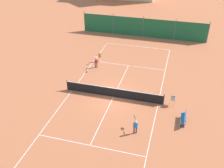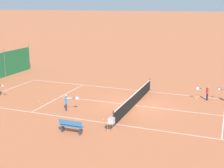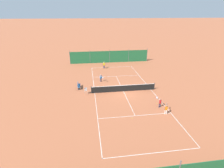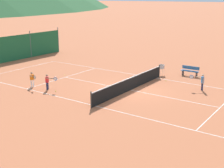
# 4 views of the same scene
# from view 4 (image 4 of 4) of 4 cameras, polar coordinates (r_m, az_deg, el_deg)

# --- Properties ---
(ground_plane) EXTENTS (600.00, 600.00, 0.00)m
(ground_plane) POSITION_cam_4_polar(r_m,az_deg,el_deg) (22.55, 3.41, -1.11)
(ground_plane) COLOR #B7603D
(court_line_markings) EXTENTS (8.25, 23.85, 0.01)m
(court_line_markings) POSITION_cam_4_polar(r_m,az_deg,el_deg) (22.55, 3.41, -1.11)
(court_line_markings) COLOR white
(court_line_markings) RESTS_ON ground
(tennis_net) EXTENTS (9.18, 0.08, 1.06)m
(tennis_net) POSITION_cam_4_polar(r_m,az_deg,el_deg) (22.40, 3.43, 0.11)
(tennis_net) COLOR #2D2D2D
(tennis_net) RESTS_ON ground
(player_far_baseline) EXTENTS (0.49, 1.02, 1.20)m
(player_far_baseline) POSITION_cam_4_polar(r_m,az_deg,el_deg) (23.16, 16.11, 0.54)
(player_far_baseline) COLOR #23284C
(player_far_baseline) RESTS_ON ground
(player_near_service) EXTENTS (0.37, 1.01, 1.14)m
(player_near_service) POSITION_cam_4_polar(r_m,az_deg,el_deg) (22.88, -11.68, 0.58)
(player_near_service) COLOR #23284C
(player_near_service) RESTS_ON ground
(player_far_service) EXTENTS (0.55, 0.91, 1.11)m
(player_far_service) POSITION_cam_4_polar(r_m,az_deg,el_deg) (23.91, -14.39, 1.03)
(player_far_service) COLOR white
(player_far_service) RESTS_ON ground
(tennis_ball_by_net_right) EXTENTS (0.07, 0.07, 0.07)m
(tennis_ball_by_net_right) POSITION_cam_4_polar(r_m,az_deg,el_deg) (25.16, 9.82, 0.57)
(tennis_ball_by_net_right) COLOR #CCE033
(tennis_ball_by_net_right) RESTS_ON ground
(tennis_ball_near_corner) EXTENTS (0.07, 0.07, 0.07)m
(tennis_ball_near_corner) POSITION_cam_4_polar(r_m,az_deg,el_deg) (22.50, -10.26, -1.30)
(tennis_ball_near_corner) COLOR #CCE033
(tennis_ball_near_corner) RESTS_ON ground
(tennis_ball_far_corner) EXTENTS (0.07, 0.07, 0.07)m
(tennis_ball_far_corner) POSITION_cam_4_polar(r_m,az_deg,el_deg) (26.95, -8.61, 1.65)
(tennis_ball_far_corner) COLOR #CCE033
(tennis_ball_far_corner) RESTS_ON ground
(ball_hopper) EXTENTS (0.36, 0.36, 0.89)m
(ball_hopper) POSITION_cam_4_polar(r_m,az_deg,el_deg) (26.96, 9.07, 3.00)
(ball_hopper) COLOR #B7B7BC
(ball_hopper) RESTS_ON ground
(courtside_bench) EXTENTS (0.36, 1.50, 0.84)m
(courtside_bench) POSITION_cam_4_polar(r_m,az_deg,el_deg) (27.13, 14.09, 2.35)
(courtside_bench) COLOR #336699
(courtside_bench) RESTS_ON ground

